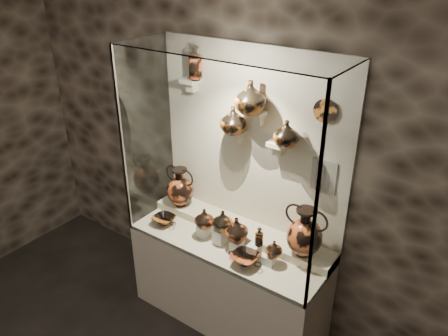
# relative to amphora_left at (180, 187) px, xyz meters

# --- Properties ---
(wall_back) EXTENTS (5.00, 0.02, 3.20)m
(wall_back) POSITION_rel_amphora_left_xyz_m (0.63, 0.18, 0.52)
(wall_back) COLOR black
(wall_back) RESTS_ON ground
(plinth) EXTENTS (1.70, 0.60, 0.80)m
(plinth) POSITION_rel_amphora_left_xyz_m (0.63, -0.14, -0.68)
(plinth) COLOR beige
(plinth) RESTS_ON floor
(front_tier) EXTENTS (1.68, 0.58, 0.03)m
(front_tier) POSITION_rel_amphora_left_xyz_m (0.63, -0.14, -0.27)
(front_tier) COLOR beige
(front_tier) RESTS_ON plinth
(rear_tier) EXTENTS (1.70, 0.25, 0.10)m
(rear_tier) POSITION_rel_amphora_left_xyz_m (0.63, 0.03, -0.23)
(rear_tier) COLOR beige
(rear_tier) RESTS_ON plinth
(back_panel) EXTENTS (1.70, 0.03, 1.60)m
(back_panel) POSITION_rel_amphora_left_xyz_m (0.63, 0.17, 0.52)
(back_panel) COLOR beige
(back_panel) RESTS_ON plinth
(glass_front) EXTENTS (1.70, 0.01, 1.60)m
(glass_front) POSITION_rel_amphora_left_xyz_m (0.63, -0.44, 0.52)
(glass_front) COLOR white
(glass_front) RESTS_ON plinth
(glass_left) EXTENTS (0.01, 0.60, 1.60)m
(glass_left) POSITION_rel_amphora_left_xyz_m (-0.22, -0.14, 0.52)
(glass_left) COLOR white
(glass_left) RESTS_ON plinth
(glass_right) EXTENTS (0.01, 0.60, 1.60)m
(glass_right) POSITION_rel_amphora_left_xyz_m (1.48, -0.14, 0.52)
(glass_right) COLOR white
(glass_right) RESTS_ON plinth
(glass_top) EXTENTS (1.70, 0.60, 0.01)m
(glass_top) POSITION_rel_amphora_left_xyz_m (0.63, -0.14, 1.31)
(glass_top) COLOR white
(glass_top) RESTS_ON back_panel
(frame_post_left) EXTENTS (0.02, 0.02, 1.60)m
(frame_post_left) POSITION_rel_amphora_left_xyz_m (-0.21, -0.43, 0.52)
(frame_post_left) COLOR gray
(frame_post_left) RESTS_ON plinth
(frame_post_right) EXTENTS (0.02, 0.02, 1.60)m
(frame_post_right) POSITION_rel_amphora_left_xyz_m (1.47, -0.43, 0.52)
(frame_post_right) COLOR gray
(frame_post_right) RESTS_ON plinth
(pedestal_a) EXTENTS (0.09, 0.09, 0.10)m
(pedestal_a) POSITION_rel_amphora_left_xyz_m (0.41, -0.19, -0.20)
(pedestal_a) COLOR silver
(pedestal_a) RESTS_ON front_tier
(pedestal_b) EXTENTS (0.09, 0.09, 0.13)m
(pedestal_b) POSITION_rel_amphora_left_xyz_m (0.58, -0.19, -0.19)
(pedestal_b) COLOR silver
(pedestal_b) RESTS_ON front_tier
(pedestal_c) EXTENTS (0.09, 0.09, 0.09)m
(pedestal_c) POSITION_rel_amphora_left_xyz_m (0.75, -0.19, -0.21)
(pedestal_c) COLOR silver
(pedestal_c) RESTS_ON front_tier
(pedestal_d) EXTENTS (0.09, 0.09, 0.12)m
(pedestal_d) POSITION_rel_amphora_left_xyz_m (0.91, -0.19, -0.19)
(pedestal_d) COLOR silver
(pedestal_d) RESTS_ON front_tier
(pedestal_e) EXTENTS (0.09, 0.09, 0.08)m
(pedestal_e) POSITION_rel_amphora_left_xyz_m (1.05, -0.19, -0.21)
(pedestal_e) COLOR silver
(pedestal_e) RESTS_ON front_tier
(bracket_ul) EXTENTS (0.14, 0.12, 0.04)m
(bracket_ul) POSITION_rel_amphora_left_xyz_m (0.08, 0.10, 0.97)
(bracket_ul) COLOR beige
(bracket_ul) RESTS_ON back_panel
(bracket_ca) EXTENTS (0.14, 0.12, 0.04)m
(bracket_ca) POSITION_rel_amphora_left_xyz_m (0.53, 0.10, 0.62)
(bracket_ca) COLOR beige
(bracket_ca) RESTS_ON back_panel
(bracket_cb) EXTENTS (0.10, 0.12, 0.04)m
(bracket_cb) POSITION_rel_amphora_left_xyz_m (0.73, 0.10, 0.82)
(bracket_cb) COLOR beige
(bracket_cb) RESTS_ON back_panel
(bracket_cc) EXTENTS (0.14, 0.12, 0.04)m
(bracket_cc) POSITION_rel_amphora_left_xyz_m (0.91, 0.10, 0.62)
(bracket_cc) COLOR beige
(bracket_cc) RESTS_ON back_panel
(amphora_left) EXTENTS (0.34, 0.34, 0.37)m
(amphora_left) POSITION_rel_amphora_left_xyz_m (0.00, 0.00, 0.00)
(amphora_left) COLOR #AC4821
(amphora_left) RESTS_ON rear_tier
(amphora_right) EXTENTS (0.33, 0.33, 0.40)m
(amphora_right) POSITION_rel_amphora_left_xyz_m (1.24, -0.01, 0.02)
(amphora_right) COLOR #AC4821
(amphora_right) RESTS_ON rear_tier
(jug_a) EXTENTS (0.21, 0.21, 0.17)m
(jug_a) POSITION_rel_amphora_left_xyz_m (0.43, -0.20, -0.07)
(jug_a) COLOR #AC4821
(jug_a) RESTS_ON pedestal_a
(jug_b) EXTENTS (0.22, 0.22, 0.18)m
(jug_b) POSITION_rel_amphora_left_xyz_m (0.60, -0.18, -0.04)
(jug_b) COLOR #974E1A
(jug_b) RESTS_ON pedestal_b
(jug_c) EXTENTS (0.22, 0.22, 0.20)m
(jug_c) POSITION_rel_amphora_left_xyz_m (0.73, -0.18, -0.06)
(jug_c) COLOR #AC4821
(jug_c) RESTS_ON pedestal_c
(jug_e) EXTENTS (0.14, 0.14, 0.13)m
(jug_e) POSITION_rel_amphora_left_xyz_m (1.08, -0.18, -0.11)
(jug_e) COLOR #AC4821
(jug_e) RESTS_ON pedestal_e
(lekythos_small) EXTENTS (0.08, 0.08, 0.18)m
(lekythos_small) POSITION_rel_amphora_left_xyz_m (0.94, -0.18, -0.05)
(lekythos_small) COLOR #974E1A
(lekythos_small) RESTS_ON pedestal_d
(kylix_left) EXTENTS (0.29, 0.26, 0.10)m
(kylix_left) POSITION_rel_amphora_left_xyz_m (0.02, -0.26, -0.21)
(kylix_left) COLOR #974E1A
(kylix_left) RESTS_ON front_tier
(kylix_right) EXTENTS (0.35, 0.33, 0.11)m
(kylix_right) POSITION_rel_amphora_left_xyz_m (0.90, -0.30, -0.20)
(kylix_right) COLOR #AC4821
(kylix_right) RESTS_ON front_tier
(lekythos_tall) EXTENTS (0.13, 0.13, 0.29)m
(lekythos_tall) POSITION_rel_amphora_left_xyz_m (0.15, 0.09, 1.13)
(lekythos_tall) COLOR #AC4821
(lekythos_tall) RESTS_ON bracket_ul
(ovoid_vase_a) EXTENTS (0.24, 0.24, 0.22)m
(ovoid_vase_a) POSITION_rel_amphora_left_xyz_m (0.54, 0.04, 0.74)
(ovoid_vase_a) COLOR #974E1A
(ovoid_vase_a) RESTS_ON bracket_ca
(ovoid_vase_b) EXTENTS (0.25, 0.25, 0.25)m
(ovoid_vase_b) POSITION_rel_amphora_left_xyz_m (0.70, 0.03, 0.96)
(ovoid_vase_b) COLOR #974E1A
(ovoid_vase_b) RESTS_ON bracket_cb
(ovoid_vase_c) EXTENTS (0.20, 0.20, 0.20)m
(ovoid_vase_c) POSITION_rel_amphora_left_xyz_m (1.00, 0.05, 0.73)
(ovoid_vase_c) COLOR #974E1A
(ovoid_vase_c) RESTS_ON bracket_cc
(wall_plate) EXTENTS (0.17, 0.02, 0.17)m
(wall_plate) POSITION_rel_amphora_left_xyz_m (1.23, 0.15, 0.92)
(wall_plate) COLOR #B96324
(wall_plate) RESTS_ON back_panel
(info_placard) EXTENTS (0.19, 0.01, 0.25)m
(info_placard) POSITION_rel_amphora_left_xyz_m (1.27, 0.15, 0.43)
(info_placard) COLOR beige
(info_placard) RESTS_ON back_panel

